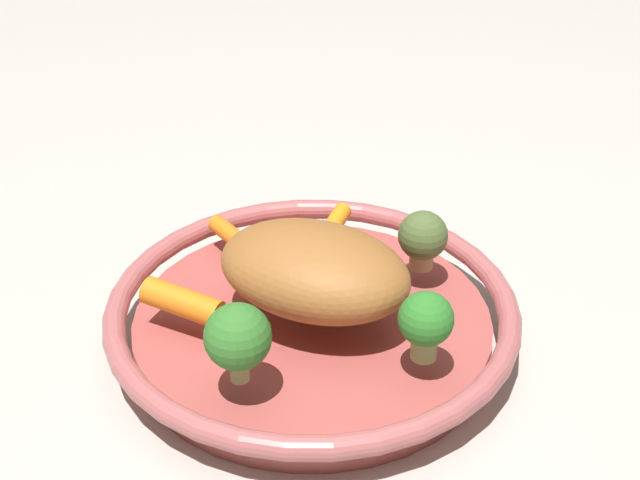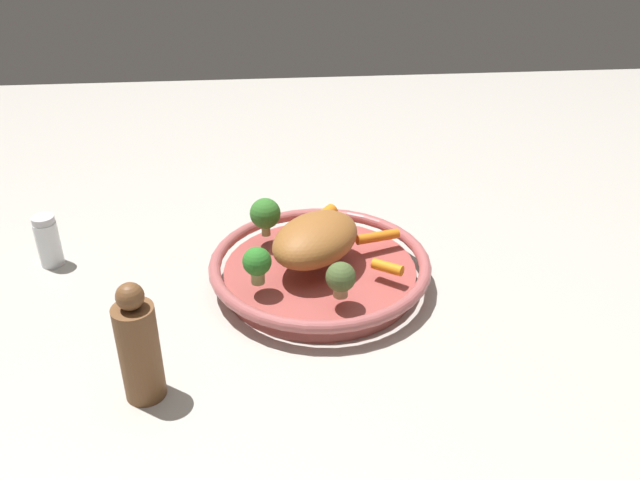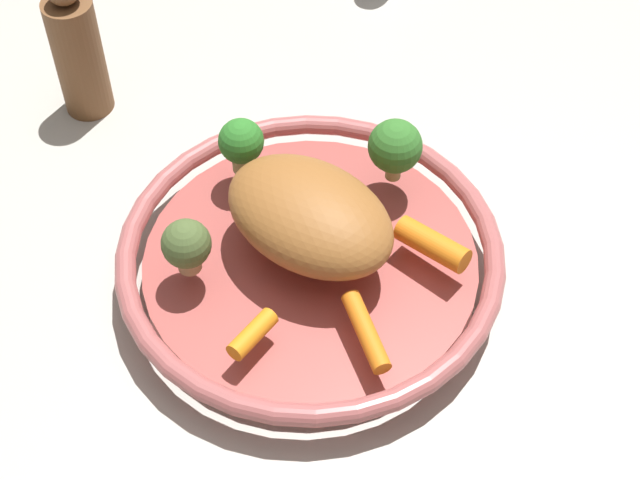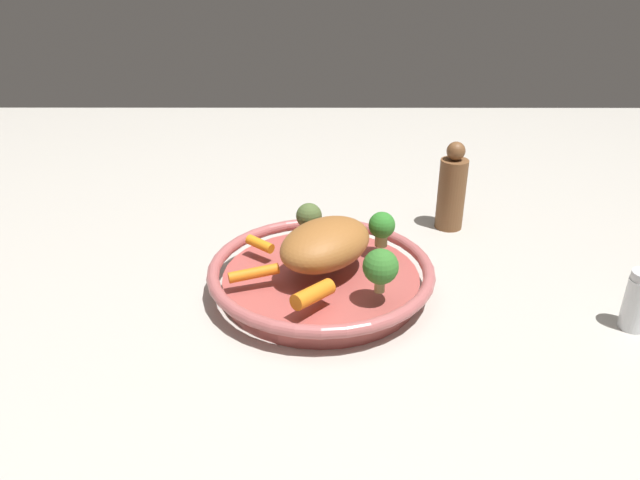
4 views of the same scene
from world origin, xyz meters
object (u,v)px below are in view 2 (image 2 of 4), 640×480
Objects in this scene: roast_chicken_piece at (316,239)px; broccoli_floret_mid at (265,214)px; serving_bowl at (320,270)px; pepper_mill at (139,347)px; baby_carrot_back at (378,237)px; baby_carrot_near_rim at (387,267)px; salt_shaker at (48,241)px; broccoli_floret_large at (257,263)px; baby_carrot_center at (321,219)px; broccoli_floret_edge at (341,278)px.

roast_chicken_piece is 2.48× the size of broccoli_floret_mid.
pepper_mill reaches higher than serving_bowl.
roast_chicken_piece reaches higher than baby_carrot_back.
salt_shaker is (-0.14, -0.51, -0.01)m from baby_carrot_near_rim.
roast_chicken_piece is 1.81× the size of salt_shaker.
pepper_mill is (0.16, -0.14, -0.01)m from broccoli_floret_large.
broccoli_floret_large is 0.65× the size of salt_shaker.
broccoli_floret_large reaches higher than baby_carrot_center.
roast_chicken_piece reaches higher than broccoli_floret_mid.
pepper_mill is at bearing -61.94° from baby_carrot_near_rim.
broccoli_floret_edge is (0.20, 0.01, 0.02)m from baby_carrot_center.
broccoli_floret_large is 0.12m from broccoli_floret_edge.
serving_bowl is 0.12m from broccoli_floret_mid.
serving_bowl is 0.05m from roast_chicken_piece.
baby_carrot_center is 0.20m from broccoli_floret_edge.
broccoli_floret_mid is 0.20m from broccoli_floret_edge.
serving_bowl is at bearing -169.20° from broccoli_floret_edge.
serving_bowl is at bearing -116.89° from baby_carrot_near_rim.
baby_carrot_back reaches higher than serving_bowl.
broccoli_floret_mid reaches higher than broccoli_floret_edge.
roast_chicken_piece is 2.37× the size of baby_carrot_center.
broccoli_floret_large reaches higher than salt_shaker.
baby_carrot_center is at bearing 147.21° from broccoli_floret_large.
baby_carrot_near_rim is at bearing 29.09° from baby_carrot_center.
salt_shaker is at bearing -114.83° from broccoli_floret_large.
broccoli_floret_edge is (0.17, 0.10, -0.01)m from broccoli_floret_mid.
broccoli_floret_mid is at bearing -101.48° from baby_carrot_back.
salt_shaker is at bearing -102.55° from serving_bowl.
pepper_mill reaches higher than broccoli_floret_mid.
roast_chicken_piece is 0.10m from broccoli_floret_edge.
pepper_mill is at bearing -51.17° from baby_carrot_back.
serving_bowl is 7.16× the size of baby_carrot_near_rim.
salt_shaker reaches higher than baby_carrot_near_rim.
broccoli_floret_edge reaches higher than salt_shaker.
pepper_mill reaches higher than baby_carrot_back.
baby_carrot_near_rim is at bearing 74.66° from salt_shaker.
baby_carrot_center is at bearing 143.11° from pepper_mill.
baby_carrot_near_rim is 0.21m from broccoli_floret_mid.
baby_carrot_near_rim is 0.18m from broccoli_floret_large.
baby_carrot_near_rim is 0.36m from pepper_mill.
baby_carrot_back is 0.10m from baby_carrot_center.
baby_carrot_near_rim is 0.75× the size of broccoli_floret_mid.
roast_chicken_piece is 3.02× the size of broccoli_floret_edge.
baby_carrot_back is 1.28× the size of broccoli_floret_large.
broccoli_floret_mid is (-0.08, -0.07, 0.00)m from roast_chicken_piece.
baby_carrot_near_rim is (0.05, 0.09, 0.03)m from serving_bowl.
broccoli_floret_mid is (-0.08, -0.08, 0.06)m from serving_bowl.
pepper_mill is (0.26, -0.32, 0.02)m from baby_carrot_back.
broccoli_floret_large is at bearing -86.68° from baby_carrot_near_rim.
roast_chicken_piece reaches higher than baby_carrot_near_rim.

